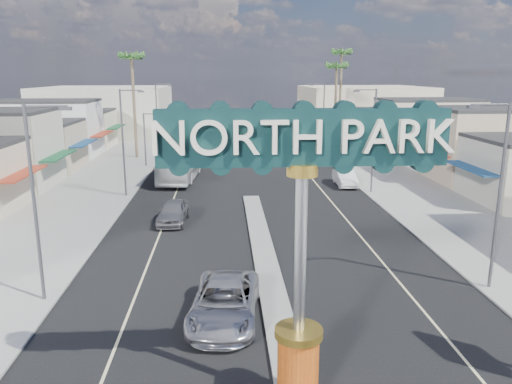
{
  "coord_description": "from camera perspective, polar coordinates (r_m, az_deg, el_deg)",
  "views": [
    {
      "loc": [
        -2.21,
        -11.81,
        10.26
      ],
      "look_at": [
        -0.71,
        11.44,
        4.7
      ],
      "focal_mm": 35.0,
      "sensor_mm": 36.0,
      "label": 1
    }
  ],
  "objects": [
    {
      "name": "ground",
      "position": [
        43.11,
        -0.64,
        -0.33
      ],
      "size": [
        160.0,
        160.0,
        0.0
      ],
      "primitive_type": "plane",
      "color": "gray",
      "rests_on": "ground"
    },
    {
      "name": "road",
      "position": [
        43.11,
        -0.64,
        -0.33
      ],
      "size": [
        20.0,
        120.0,
        0.01
      ],
      "primitive_type": "cube",
      "color": "black",
      "rests_on": "ground"
    },
    {
      "name": "median_island",
      "position": [
        27.83,
        1.13,
        -8.02
      ],
      "size": [
        1.3,
        30.0,
        0.16
      ],
      "primitive_type": "cube",
      "color": "gray",
      "rests_on": "ground"
    },
    {
      "name": "sidewalk_left",
      "position": [
        44.62,
        -18.9,
        -0.51
      ],
      "size": [
        8.0,
        120.0,
        0.12
      ],
      "primitive_type": "cube",
      "color": "gray",
      "rests_on": "ground"
    },
    {
      "name": "sidewalk_right",
      "position": [
        45.99,
        17.05,
        0.02
      ],
      "size": [
        8.0,
        120.0,
        0.12
      ],
      "primitive_type": "cube",
      "color": "gray",
      "rests_on": "ground"
    },
    {
      "name": "storefront_row_left",
      "position": [
        59.43,
        -25.27,
        5.14
      ],
      "size": [
        12.0,
        42.0,
        6.0
      ],
      "primitive_type": "cube",
      "color": "beige",
      "rests_on": "ground"
    },
    {
      "name": "storefront_row_right",
      "position": [
        61.19,
        21.82,
        5.67
      ],
      "size": [
        12.0,
        42.0,
        6.0
      ],
      "primitive_type": "cube",
      "color": "#B7B29E",
      "rests_on": "ground"
    },
    {
      "name": "backdrop_far_left",
      "position": [
        89.26,
        -16.69,
        8.86
      ],
      "size": [
        20.0,
        20.0,
        8.0
      ],
      "primitive_type": "cube",
      "color": "#B7B29E",
      "rests_on": "ground"
    },
    {
      "name": "backdrop_far_right",
      "position": [
        90.34,
        12.02,
        9.18
      ],
      "size": [
        20.0,
        20.0,
        8.0
      ],
      "primitive_type": "cube",
      "color": "beige",
      "rests_on": "ground"
    },
    {
      "name": "gateway_sign",
      "position": [
        14.62,
        5.18,
        -3.86
      ],
      "size": [
        8.2,
        1.5,
        9.15
      ],
      "color": "#B63B0E",
      "rests_on": "median_island"
    },
    {
      "name": "traffic_signal_left",
      "position": [
        56.56,
        -10.83,
        7.13
      ],
      "size": [
        5.09,
        0.45,
        6.0
      ],
      "color": "#47474C",
      "rests_on": "ground"
    },
    {
      "name": "traffic_signal_right",
      "position": [
        57.27,
        7.88,
        7.31
      ],
      "size": [
        5.09,
        0.45,
        6.0
      ],
      "color": "#47474C",
      "rests_on": "ground"
    },
    {
      "name": "streetlight_l_near",
      "position": [
        23.88,
        -23.73,
        -0.28
      ],
      "size": [
        2.03,
        0.22,
        9.0
      ],
      "color": "#47474C",
      "rests_on": "ground"
    },
    {
      "name": "streetlight_l_mid",
      "position": [
        42.93,
        -14.79,
        6.05
      ],
      "size": [
        2.03,
        0.22,
        9.0
      ],
      "color": "#47474C",
      "rests_on": "ground"
    },
    {
      "name": "streetlight_l_far",
      "position": [
        64.55,
        -11.12,
        8.58
      ],
      "size": [
        2.03,
        0.22,
        9.0
      ],
      "color": "#47474C",
      "rests_on": "ground"
    },
    {
      "name": "streetlight_r_near",
      "position": [
        25.74,
        25.83,
        0.43
      ],
      "size": [
        2.03,
        0.22,
        9.0
      ],
      "color": "#47474C",
      "rests_on": "ground"
    },
    {
      "name": "streetlight_r_mid",
      "position": [
        43.99,
        13.12,
        6.31
      ],
      "size": [
        2.03,
        0.22,
        9.0
      ],
      "color": "#47474C",
      "rests_on": "ground"
    },
    {
      "name": "streetlight_r_far",
      "position": [
        65.26,
        7.59,
        8.76
      ],
      "size": [
        2.03,
        0.22,
        9.0
      ],
      "color": "#47474C",
      "rests_on": "ground"
    },
    {
      "name": "palm_left_far",
      "position": [
        62.76,
        -14.02,
        14.18
      ],
      "size": [
        2.6,
        2.6,
        13.1
      ],
      "color": "brown",
      "rests_on": "ground"
    },
    {
      "name": "palm_right_mid",
      "position": [
        69.5,
        9.22,
        13.56
      ],
      "size": [
        2.6,
        2.6,
        12.1
      ],
      "color": "brown",
      "rests_on": "ground"
    },
    {
      "name": "palm_right_far",
      "position": [
        75.82,
        9.77,
        14.86
      ],
      "size": [
        2.6,
        2.6,
        14.1
      ],
      "color": "brown",
      "rests_on": "ground"
    },
    {
      "name": "suv_left",
      "position": [
        21.65,
        -3.61,
        -12.42
      ],
      "size": [
        3.38,
        6.22,
        1.66
      ],
      "primitive_type": "imported",
      "rotation": [
        0.0,
        0.0,
        -0.11
      ],
      "color": "#B0AFB4",
      "rests_on": "ground"
    },
    {
      "name": "car_parked_left",
      "position": [
        35.47,
        -9.45,
        -2.23
      ],
      "size": [
        2.19,
        4.78,
        1.59
      ],
      "primitive_type": "imported",
      "rotation": [
        0.0,
        0.0,
        -0.07
      ],
      "color": "slate",
      "rests_on": "ground"
    },
    {
      "name": "car_parked_right",
      "position": [
        47.24,
        10.12,
        1.63
      ],
      "size": [
        1.74,
        4.68,
        1.53
      ],
      "primitive_type": "imported",
      "rotation": [
        0.0,
        0.0,
        -0.03
      ],
      "color": "silver",
      "rests_on": "ground"
    },
    {
      "name": "city_bus",
      "position": [
        50.48,
        -8.46,
        3.54
      ],
      "size": [
        3.94,
        12.45,
        3.41
      ],
      "primitive_type": "imported",
      "rotation": [
        0.0,
        0.0,
        -0.09
      ],
      "color": "silver",
      "rests_on": "ground"
    }
  ]
}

